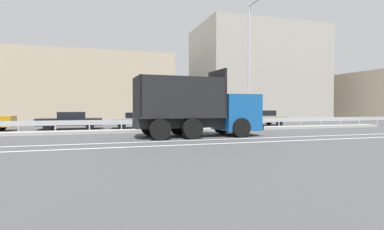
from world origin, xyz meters
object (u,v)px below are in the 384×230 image
at_px(parked_car_3, 138,120).
at_px(parked_car_4, 204,119).
at_px(parked_car_5, 263,118).
at_px(parked_car_2, 70,120).
at_px(dump_truck, 211,114).
at_px(median_road_sign, 209,114).
at_px(street_lamp_1, 250,59).

distance_m(parked_car_3, parked_car_4, 5.44).
bearing_deg(parked_car_5, parked_car_2, 88.89).
xyz_separation_m(parked_car_2, parked_car_3, (4.93, -0.22, -0.02)).
height_order(dump_truck, parked_car_4, dump_truck).
distance_m(parked_car_4, parked_car_5, 5.76).
xyz_separation_m(parked_car_4, parked_car_5, (5.75, 0.34, 0.06)).
relative_size(median_road_sign, street_lamp_1, 0.24).
distance_m(street_lamp_1, parked_car_2, 13.99).
xyz_separation_m(parked_car_3, parked_car_5, (11.19, 0.12, 0.05)).
bearing_deg(parked_car_3, parked_car_4, 89.69).
distance_m(street_lamp_1, parked_car_4, 6.34).
xyz_separation_m(street_lamp_1, parked_car_5, (3.59, 4.29, -4.41)).
distance_m(parked_car_2, parked_car_4, 10.37).
xyz_separation_m(median_road_sign, parked_car_5, (6.76, 4.22, -0.46)).
relative_size(street_lamp_1, parked_car_5, 2.37).
height_order(street_lamp_1, parked_car_5, street_lamp_1).
height_order(median_road_sign, parked_car_2, median_road_sign).
relative_size(median_road_sign, parked_car_2, 0.48).
relative_size(street_lamp_1, parked_car_3, 2.17).
relative_size(parked_car_3, parked_car_5, 1.09).
relative_size(street_lamp_1, parked_car_4, 2.05).
xyz_separation_m(dump_truck, parked_car_4, (2.38, 7.72, -0.64)).
bearing_deg(parked_car_4, dump_truck, 167.59).
distance_m(parked_car_3, parked_car_5, 11.19).
bearing_deg(street_lamp_1, dump_truck, -140.31).
distance_m(street_lamp_1, parked_car_3, 9.75).
xyz_separation_m(street_lamp_1, parked_car_3, (-7.59, 4.17, -4.46)).
xyz_separation_m(dump_truck, parked_car_2, (-7.98, 8.16, -0.60)).
xyz_separation_m(dump_truck, street_lamp_1, (4.54, 3.77, 3.83)).
relative_size(dump_truck, median_road_sign, 3.21).
bearing_deg(median_road_sign, parked_car_5, 32.01).
relative_size(parked_car_2, parked_car_4, 1.01).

